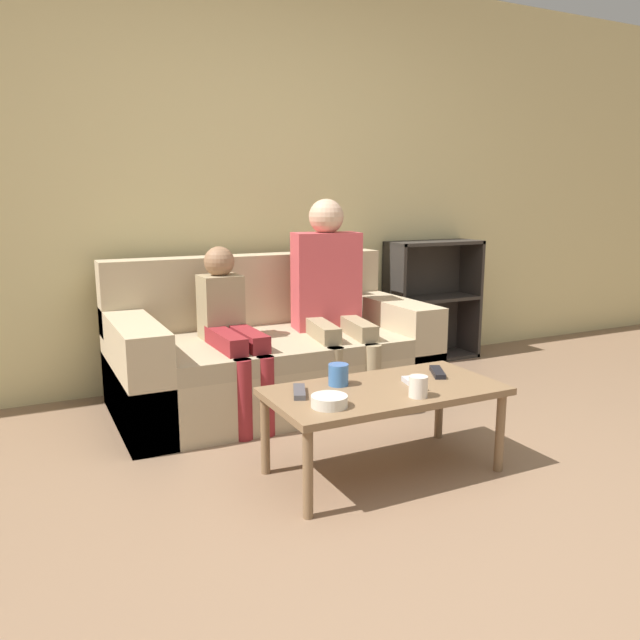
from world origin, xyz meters
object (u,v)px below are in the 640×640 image
object	(u,v)px
couch	(271,356)
person_child	(230,324)
cup_near	(418,387)
tv_remote_2	(299,392)
coffee_table	(384,397)
person_adult	(330,287)
tv_remote_1	(414,383)
tv_remote_0	(437,372)
snack_bowl	(329,401)
cup_far	(338,375)
bookshelf	(425,312)

from	to	relation	value
couch	person_child	xyz separation A→B (m)	(-0.29, -0.15, 0.24)
cup_near	tv_remote_2	bearing A→B (deg)	149.75
coffee_table	cup_near	world-z (taller)	cup_near
couch	person_adult	bearing A→B (deg)	-13.41
person_child	tv_remote_1	world-z (taller)	person_child
person_child	tv_remote_0	size ratio (longest dim) A/B	5.32
cup_near	snack_bowl	world-z (taller)	cup_near
coffee_table	person_adult	size ratio (longest dim) A/B	0.86
tv_remote_0	snack_bowl	world-z (taller)	snack_bowl
cup_near	cup_far	distance (m)	0.36
person_child	snack_bowl	distance (m)	1.09
bookshelf	snack_bowl	world-z (taller)	bookshelf
tv_remote_1	coffee_table	bearing A→B (deg)	177.95
tv_remote_1	snack_bowl	bearing A→B (deg)	-158.64
couch	cup_far	xyz separation A→B (m)	(-0.08, -1.00, 0.15)
couch	tv_remote_1	xyz separation A→B (m)	(0.20, -1.15, 0.12)
cup_far	tv_remote_0	distance (m)	0.49
tv_remote_2	snack_bowl	world-z (taller)	snack_bowl
coffee_table	tv_remote_2	size ratio (longest dim) A/B	5.76
coffee_table	person_adult	distance (m)	1.12
tv_remote_1	bookshelf	bearing A→B (deg)	64.25
person_adult	person_child	bearing A→B (deg)	-165.19
person_child	cup_near	world-z (taller)	person_child
tv_remote_2	couch	bearing A→B (deg)	97.61
person_adult	cup_far	bearing A→B (deg)	-106.13
coffee_table	person_child	xyz separation A→B (m)	(-0.36, 0.98, 0.17)
person_adult	coffee_table	bearing A→B (deg)	-95.73
couch	bookshelf	size ratio (longest dim) A/B	2.02
cup_far	snack_bowl	world-z (taller)	cup_far
person_child	cup_far	size ratio (longest dim) A/B	9.86
coffee_table	tv_remote_0	size ratio (longest dim) A/B	5.82
cup_far	cup_near	bearing A→B (deg)	-53.14
person_adult	tv_remote_0	xyz separation A→B (m)	(0.06, -0.97, -0.27)
bookshelf	person_child	xyz separation A→B (m)	(-1.69, -0.57, 0.17)
cup_near	tv_remote_2	world-z (taller)	cup_near
cup_near	snack_bowl	bearing A→B (deg)	172.09
tv_remote_0	snack_bowl	size ratio (longest dim) A/B	1.20
bookshelf	coffee_table	bearing A→B (deg)	-130.67
bookshelf	person_adult	world-z (taller)	person_adult
person_adult	tv_remote_0	world-z (taller)	person_adult
couch	bookshelf	distance (m)	1.46
tv_remote_1	person_child	bearing A→B (deg)	127.54
person_child	tv_remote_1	size ratio (longest dim) A/B	5.24
cup_near	tv_remote_1	bearing A→B (deg)	61.64
snack_bowl	couch	bearing A→B (deg)	78.58
snack_bowl	tv_remote_1	bearing A→B (deg)	9.93
person_child	bookshelf	bearing A→B (deg)	17.67
tv_remote_1	tv_remote_2	xyz separation A→B (m)	(-0.49, 0.11, 0.00)
bookshelf	tv_remote_1	world-z (taller)	bookshelf
person_adult	tv_remote_0	size ratio (longest dim) A/B	6.79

